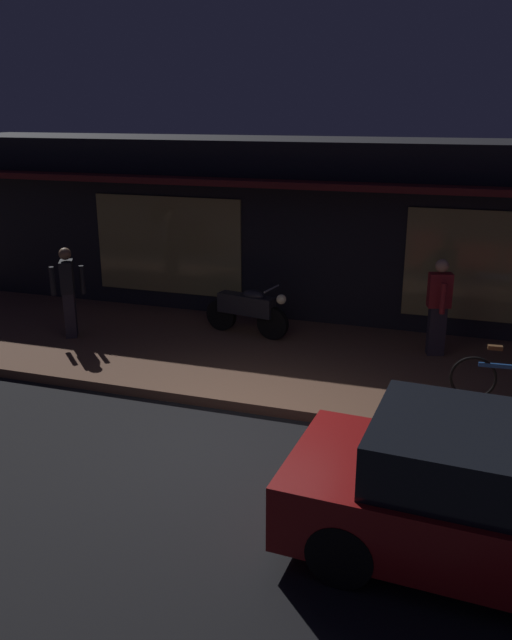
{
  "coord_description": "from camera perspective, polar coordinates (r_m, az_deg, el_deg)",
  "views": [
    {
      "loc": [
        2.65,
        -7.1,
        4.18
      ],
      "look_at": [
        -0.45,
        2.4,
        0.95
      ],
      "focal_mm": 36.73,
      "sensor_mm": 36.0,
      "label": 1
    }
  ],
  "objects": [
    {
      "name": "motorcycle",
      "position": [
        12.11,
        -0.7,
        0.96
      ],
      "size": [
        1.69,
        0.61,
        0.97
      ],
      "color": "black",
      "rests_on": "sidewalk_slab"
    },
    {
      "name": "person_photographer",
      "position": [
        12.4,
        -16.04,
        2.48
      ],
      "size": [
        0.58,
        0.44,
        1.67
      ],
      "color": "#28232D",
      "rests_on": "sidewalk_slab"
    },
    {
      "name": "bicycle_parked",
      "position": [
        10.03,
        21.24,
        -4.85
      ],
      "size": [
        1.66,
        0.42,
        0.91
      ],
      "color": "black",
      "rests_on": "sidewalk_slab"
    },
    {
      "name": "ground_plane",
      "position": [
        8.65,
        -2.16,
        -10.99
      ],
      "size": [
        60.0,
        60.0,
        0.0
      ],
      "primitive_type": "plane",
      "color": "black"
    },
    {
      "name": "parked_car_far",
      "position": [
        6.72,
        20.51,
        -14.52
      ],
      "size": [
        4.2,
        2.0,
        1.42
      ],
      "color": "black",
      "rests_on": "ground_plane"
    },
    {
      "name": "person_bystander",
      "position": [
        11.44,
        15.62,
        1.25
      ],
      "size": [
        0.43,
        0.61,
        1.67
      ],
      "color": "#28232D",
      "rests_on": "sidewalk_slab"
    },
    {
      "name": "sidewalk_slab",
      "position": [
        11.22,
        3.12,
        -3.58
      ],
      "size": [
        18.0,
        4.0,
        0.15
      ],
      "primitive_type": "cube",
      "color": "brown",
      "rests_on": "ground_plane"
    },
    {
      "name": "storefront_building",
      "position": [
        13.94,
        6.91,
        7.99
      ],
      "size": [
        18.0,
        3.3,
        3.6
      ],
      "color": "black",
      "rests_on": "ground_plane"
    }
  ]
}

